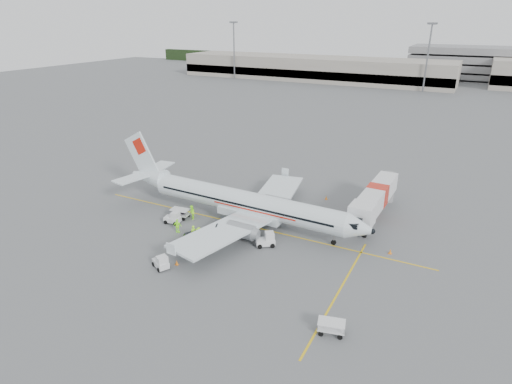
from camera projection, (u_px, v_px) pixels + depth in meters
ground at (249, 226)px, 52.78m from camera, size 360.00×360.00×0.00m
stripe_lead at (249, 226)px, 52.78m from camera, size 44.00×0.20×0.01m
stripe_cross at (339, 291)px, 40.26m from camera, size 0.20×20.00×0.01m
terminal_west at (312, 68)px, 174.93m from camera, size 110.00×22.00×9.00m
parking_garage at (492, 63)px, 171.07m from camera, size 62.00×24.00×14.00m
treeline at (429, 66)px, 195.53m from camera, size 300.00×3.00×6.00m
mast_west at (234, 51)px, 175.33m from camera, size 3.20×1.20×22.00m
mast_center at (427, 59)px, 143.50m from camera, size 3.20×1.20×22.00m
aircraft at (246, 188)px, 51.86m from camera, size 35.05×27.94×9.40m
jet_bridge at (376, 202)px, 54.24m from camera, size 3.67×16.58×4.33m
belt_loader at (202, 231)px, 48.73m from camera, size 5.16×3.46×2.62m
tug_fore at (265, 239)px, 47.89m from camera, size 2.42×2.20×1.63m
tug_mid at (161, 261)px, 43.74m from camera, size 2.25×1.89×1.51m
tug_aft at (172, 217)px, 53.27m from camera, size 2.13×1.43×1.52m
cart_loaded_a at (197, 249)px, 46.27m from camera, size 2.50×1.48×1.30m
cart_loaded_b at (180, 213)px, 54.66m from camera, size 2.50×1.65×1.23m
cart_empty_a at (195, 250)px, 46.21m from camera, size 2.39×1.53×1.20m
cart_empty_b at (331, 327)px, 34.66m from camera, size 2.43×1.77×1.15m
cone_nose at (390, 251)px, 46.47m from camera, size 0.36×0.36×0.58m
cone_port at (326, 197)px, 60.35m from camera, size 0.35×0.35×0.58m
cone_stbd at (177, 262)px, 44.40m from camera, size 0.34×0.34×0.56m
crew_a at (194, 233)px, 49.13m from camera, size 0.78×0.72×1.80m
crew_b at (192, 212)px, 54.20m from camera, size 1.09×1.14×1.86m
crew_c at (199, 235)px, 48.76m from camera, size 0.84×1.24×1.78m
crew_d at (178, 226)px, 50.81m from camera, size 1.10×0.66×1.75m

